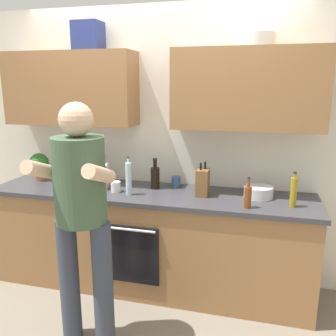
% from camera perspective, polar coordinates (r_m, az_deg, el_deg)
% --- Properties ---
extents(ground_plane, '(12.00, 12.00, 0.00)m').
position_cam_1_polar(ground_plane, '(3.47, -2.90, -18.20)').
color(ground_plane, '#756B5B').
extents(back_wall_unit, '(4.00, 0.38, 2.50)m').
position_cam_1_polar(back_wall_unit, '(3.23, -1.76, 7.82)').
color(back_wall_unit, silver).
rests_on(back_wall_unit, ground).
extents(counter, '(2.84, 0.67, 0.90)m').
position_cam_1_polar(counter, '(3.26, -3.01, -11.43)').
color(counter, olive).
rests_on(counter, ground).
extents(person_standing, '(0.49, 0.45, 1.71)m').
position_cam_1_polar(person_standing, '(2.43, -13.83, -6.27)').
color(person_standing, '#383D4C').
rests_on(person_standing, ground).
extents(bottle_water, '(0.05, 0.05, 0.33)m').
position_cam_1_polar(bottle_water, '(3.00, -6.36, -1.68)').
color(bottle_water, silver).
rests_on(bottle_water, counter).
extents(bottle_juice, '(0.07, 0.07, 0.22)m').
position_cam_1_polar(bottle_juice, '(3.22, -16.35, -2.09)').
color(bottle_juice, orange).
rests_on(bottle_juice, counter).
extents(bottle_soy, '(0.08, 0.08, 0.28)m').
position_cam_1_polar(bottle_soy, '(3.17, -2.08, -1.45)').
color(bottle_soy, black).
rests_on(bottle_soy, counter).
extents(bottle_oil, '(0.05, 0.05, 0.28)m').
position_cam_1_polar(bottle_oil, '(2.86, 19.57, -3.61)').
color(bottle_oil, olive).
rests_on(bottle_oil, counter).
extents(bottle_syrup, '(0.05, 0.05, 0.22)m').
position_cam_1_polar(bottle_syrup, '(3.48, -14.63, -0.85)').
color(bottle_syrup, '#8C4C14').
rests_on(bottle_syrup, counter).
extents(bottle_vinegar, '(0.05, 0.05, 0.24)m').
position_cam_1_polar(bottle_vinegar, '(2.74, 12.74, -4.52)').
color(bottle_vinegar, brown).
rests_on(bottle_vinegar, counter).
extents(cup_coffee, '(0.09, 0.09, 0.09)m').
position_cam_1_polar(cup_coffee, '(3.12, -8.42, -2.99)').
color(cup_coffee, white).
rests_on(cup_coffee, counter).
extents(cup_tea, '(0.08, 0.08, 0.10)m').
position_cam_1_polar(cup_tea, '(3.22, 1.31, -2.24)').
color(cup_tea, '#33598C').
rests_on(cup_tea, counter).
extents(mixing_bowl, '(0.24, 0.24, 0.09)m').
position_cam_1_polar(mixing_bowl, '(3.04, 14.37, -3.73)').
color(mixing_bowl, silver).
rests_on(mixing_bowl, counter).
extents(knife_block, '(0.10, 0.14, 0.29)m').
position_cam_1_polar(knife_block, '(2.98, 5.60, -2.31)').
color(knife_block, brown).
rests_on(knife_block, counter).
extents(potted_herb, '(0.18, 0.18, 0.26)m').
position_cam_1_polar(potted_herb, '(3.67, -20.02, 0.51)').
color(potted_herb, '#9E6647').
rests_on(potted_herb, counter).
extents(grocery_bag_produce, '(0.29, 0.24, 0.22)m').
position_cam_1_polar(grocery_bag_produce, '(3.26, -11.82, -1.24)').
color(grocery_bag_produce, silver).
rests_on(grocery_bag_produce, counter).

